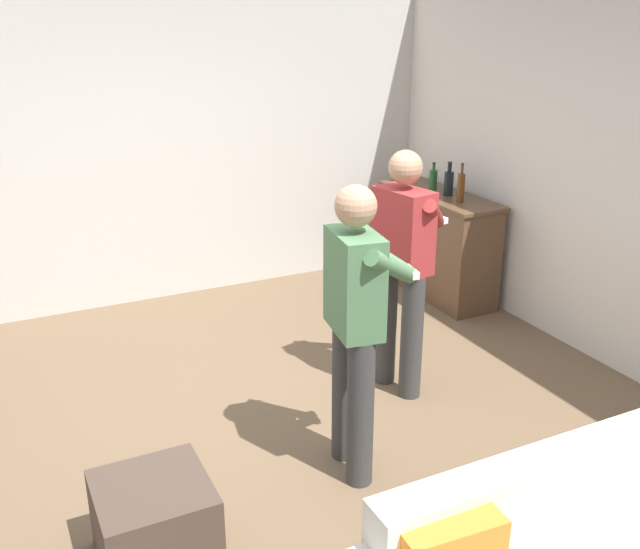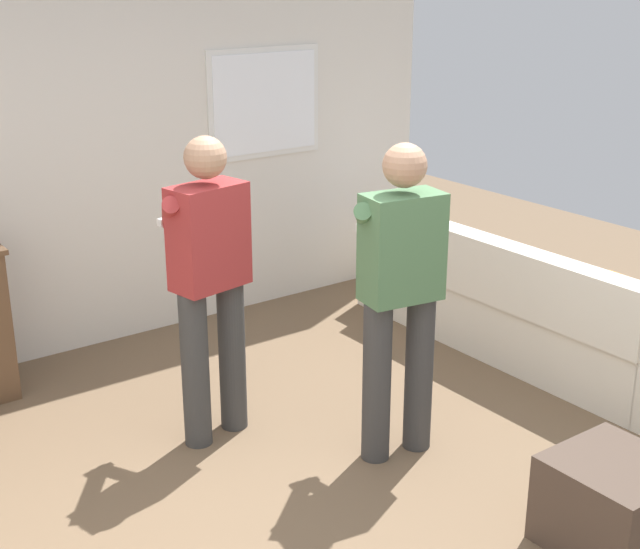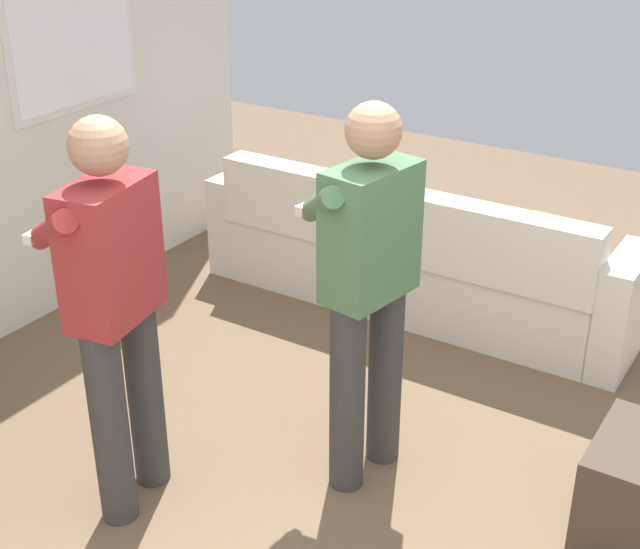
{
  "view_description": "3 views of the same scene",
  "coord_description": "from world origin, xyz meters",
  "views": [
    {
      "loc": [
        3.54,
        -1.43,
        2.51
      ],
      "look_at": [
        -0.0,
        0.31,
        1.03
      ],
      "focal_mm": 40.0,
      "sensor_mm": 36.0,
      "label": 1
    },
    {
      "loc": [
        -2.35,
        -2.89,
        2.49
      ],
      "look_at": [
        0.05,
        0.38,
        1.07
      ],
      "focal_mm": 50.0,
      "sensor_mm": 36.0,
      "label": 2
    },
    {
      "loc": [
        -2.35,
        -1.28,
        2.54
      ],
      "look_at": [
        0.14,
        0.3,
        1.11
      ],
      "focal_mm": 50.0,
      "sensor_mm": 36.0,
      "label": 3
    }
  ],
  "objects": [
    {
      "name": "couch",
      "position": [
        1.93,
        0.81,
        0.32
      ],
      "size": [
        0.57,
        2.64,
        0.82
      ],
      "color": "silver",
      "rests_on": "ground"
    },
    {
      "name": "wall_back_with_window",
      "position": [
        0.02,
        2.66,
        1.4
      ],
      "size": [
        5.2,
        0.15,
        2.8
      ],
      "color": "silver",
      "rests_on": "ground"
    },
    {
      "name": "person_standing_right",
      "position": [
        0.48,
        0.29,
        0.94
      ],
      "size": [
        0.55,
        0.5,
        1.68
      ],
      "color": "#383838",
      "rests_on": "ground"
    },
    {
      "name": "person_standing_left",
      "position": [
        -0.21,
        1.02,
        0.94
      ],
      "size": [
        0.55,
        0.51,
        1.68
      ],
      "color": "#383838",
      "rests_on": "ground"
    },
    {
      "name": "ottoman",
      "position": [
        0.72,
        -0.92,
        0.21
      ],
      "size": [
        0.53,
        0.53,
        0.43
      ],
      "primitive_type": "cube",
      "color": "#47382D",
      "rests_on": "ground"
    },
    {
      "name": "ground",
      "position": [
        0.0,
        0.0,
        0.0
      ],
      "size": [
        10.4,
        10.4,
        0.0
      ],
      "primitive_type": "plane",
      "color": "brown"
    }
  ]
}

